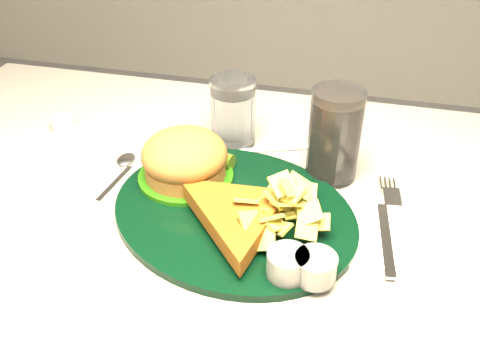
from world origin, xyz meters
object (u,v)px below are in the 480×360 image
object	(u,v)px
dinner_plate	(233,193)
cola_glass	(334,135)
water_glass	(233,112)
fork_napkin	(386,233)

from	to	relation	value
dinner_plate	cola_glass	world-z (taller)	cola_glass
dinner_plate	water_glass	distance (m)	0.20
water_glass	fork_napkin	bearing A→B (deg)	-36.08
dinner_plate	fork_napkin	size ratio (longest dim) A/B	1.90
fork_napkin	water_glass	bearing A→B (deg)	138.12
water_glass	cola_glass	xyz separation A→B (m)	(0.17, -0.06, 0.01)
water_glass	cola_glass	bearing A→B (deg)	-18.96
water_glass	fork_napkin	xyz separation A→B (m)	(0.26, -0.19, -0.05)
fork_napkin	cola_glass	bearing A→B (deg)	118.26
water_glass	cola_glass	size ratio (longest dim) A/B	0.81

